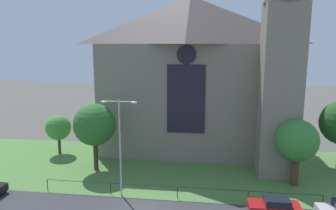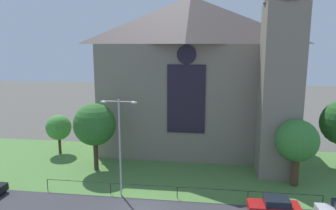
{
  "view_description": "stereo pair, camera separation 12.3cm",
  "coord_description": "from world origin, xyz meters",
  "views": [
    {
      "loc": [
        5.44,
        -24.92,
        13.95
      ],
      "look_at": [
        1.07,
        8.0,
        7.68
      ],
      "focal_mm": 34.45,
      "sensor_mm": 36.0,
      "label": 1
    },
    {
      "loc": [
        5.57,
        -24.91,
        13.95
      ],
      "look_at": [
        1.07,
        8.0,
        7.68
      ],
      "focal_mm": 34.45,
      "sensor_mm": 36.0,
      "label": 2
    }
  ],
  "objects": [
    {
      "name": "streetlamp_near",
      "position": [
        -2.6,
        2.4,
        5.73
      ],
      "size": [
        3.37,
        0.26,
        9.15
      ],
      "color": "#B2B2B7",
      "rests_on": "ground"
    },
    {
      "name": "parked_car_red",
      "position": [
        10.96,
        0.66,
        0.74
      ],
      "size": [
        4.24,
        2.11,
        1.51
      ],
      "rotation": [
        0.0,
        0.0,
        3.17
      ],
      "color": "#B21919",
      "rests_on": "ground"
    },
    {
      "name": "tree_left_far",
      "position": [
        -13.74,
        12.82,
        3.45
      ],
      "size": [
        3.21,
        3.21,
        5.07
      ],
      "color": "#423021",
      "rests_on": "ground"
    },
    {
      "name": "church_building",
      "position": [
        3.45,
        17.16,
        10.27
      ],
      "size": [
        23.2,
        16.2,
        26.0
      ],
      "color": "gray",
      "rests_on": "ground"
    },
    {
      "name": "tree_right_near",
      "position": [
        14.03,
        6.94,
        4.58
      ],
      "size": [
        4.17,
        4.17,
        6.74
      ],
      "color": "#4C3823",
      "rests_on": "ground"
    },
    {
      "name": "ground",
      "position": [
        0.0,
        10.0,
        0.0
      ],
      "size": [
        160.0,
        160.0,
        0.0
      ],
      "primitive_type": "plane",
      "color": "#56544C"
    },
    {
      "name": "grass_verge",
      "position": [
        0.0,
        8.0,
        0.0
      ],
      "size": [
        120.0,
        20.0,
        0.01
      ],
      "primitive_type": "cube",
      "color": "#517F3D",
      "rests_on": "ground"
    },
    {
      "name": "iron_railing",
      "position": [
        2.68,
        2.5,
        0.95
      ],
      "size": [
        25.41,
        0.07,
        1.13
      ],
      "color": "black",
      "rests_on": "ground"
    },
    {
      "name": "tree_left_near",
      "position": [
        -7.12,
        8.15,
        5.22
      ],
      "size": [
        4.67,
        4.67,
        7.59
      ],
      "color": "#423021",
      "rests_on": "ground"
    }
  ]
}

